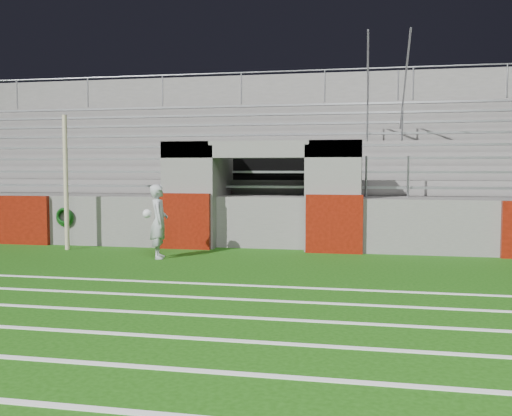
# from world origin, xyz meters

# --- Properties ---
(ground) EXTENTS (90.00, 90.00, 0.00)m
(ground) POSITION_xyz_m (0.00, 0.00, 0.00)
(ground) COLOR #17470B
(ground) RESTS_ON ground
(field_post) EXTENTS (0.11, 0.11, 3.21)m
(field_post) POSITION_xyz_m (-4.52, 2.28, 1.60)
(field_post) COLOR #BAAD8A
(field_post) RESTS_ON ground
(field_markings) EXTENTS (28.00, 8.09, 0.01)m
(field_markings) POSITION_xyz_m (0.00, -5.00, 0.01)
(field_markings) COLOR white
(field_markings) RESTS_ON ground
(stadium_structure) EXTENTS (26.00, 8.48, 5.42)m
(stadium_structure) POSITION_xyz_m (0.00, 7.97, 1.49)
(stadium_structure) COLOR #5F5D5A
(stadium_structure) RESTS_ON ground
(goalkeeper_with_ball) EXTENTS (0.59, 0.68, 1.60)m
(goalkeeper_with_ball) POSITION_xyz_m (-1.88, 1.47, 0.81)
(goalkeeper_with_ball) COLOR #A1A7AB
(goalkeeper_with_ball) RESTS_ON ground
(hose_coil) EXTENTS (0.48, 0.13, 0.49)m
(hose_coil) POSITION_xyz_m (-4.94, 2.93, 0.73)
(hose_coil) COLOR #0C3D0C
(hose_coil) RESTS_ON ground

